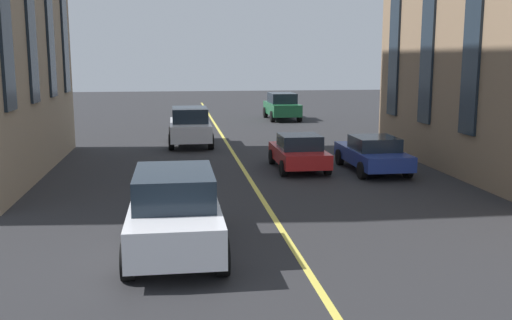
{
  "coord_description": "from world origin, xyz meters",
  "views": [
    {
      "loc": [
        2.99,
        2.66,
        4.36
      ],
      "look_at": [
        16.84,
        0.71,
        1.89
      ],
      "focal_mm": 41.07,
      "sensor_mm": 36.0,
      "label": 1
    }
  ],
  "objects_px": {
    "car_white_parked_a": "(190,126)",
    "car_green_mid": "(282,106)",
    "car_blue_parked_b": "(373,153)",
    "car_red_far": "(299,152)",
    "car_white_oncoming": "(175,211)"
  },
  "relations": [
    {
      "from": "car_white_parked_a",
      "to": "car_white_oncoming",
      "type": "bearing_deg",
      "value": 177.18
    },
    {
      "from": "car_blue_parked_b",
      "to": "car_white_oncoming",
      "type": "relative_size",
      "value": 0.94
    },
    {
      "from": "car_white_parked_a",
      "to": "car_blue_parked_b",
      "type": "height_order",
      "value": "car_white_parked_a"
    },
    {
      "from": "car_red_far",
      "to": "car_white_oncoming",
      "type": "xyz_separation_m",
      "value": [
        -9.35,
        4.84,
        0.27
      ]
    },
    {
      "from": "car_green_mid",
      "to": "car_red_far",
      "type": "xyz_separation_m",
      "value": [
        -18.49,
        2.75,
        -0.27
      ]
    },
    {
      "from": "car_red_far",
      "to": "car_white_oncoming",
      "type": "height_order",
      "value": "car_white_oncoming"
    },
    {
      "from": "car_red_far",
      "to": "car_white_parked_a",
      "type": "bearing_deg",
      "value": 29.35
    },
    {
      "from": "car_green_mid",
      "to": "car_blue_parked_b",
      "type": "bearing_deg",
      "value": -180.0
    },
    {
      "from": "car_green_mid",
      "to": "car_red_far",
      "type": "bearing_deg",
      "value": 171.54
    },
    {
      "from": "car_green_mid",
      "to": "car_white_oncoming",
      "type": "relative_size",
      "value": 1.0
    },
    {
      "from": "car_green_mid",
      "to": "car_white_oncoming",
      "type": "height_order",
      "value": "same"
    },
    {
      "from": "car_white_parked_a",
      "to": "car_green_mid",
      "type": "bearing_deg",
      "value": -30.93
    },
    {
      "from": "car_green_mid",
      "to": "car_blue_parked_b",
      "type": "relative_size",
      "value": 1.07
    },
    {
      "from": "car_blue_parked_b",
      "to": "car_white_oncoming",
      "type": "height_order",
      "value": "car_white_oncoming"
    },
    {
      "from": "car_white_parked_a",
      "to": "car_green_mid",
      "type": "relative_size",
      "value": 1.0
    }
  ]
}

